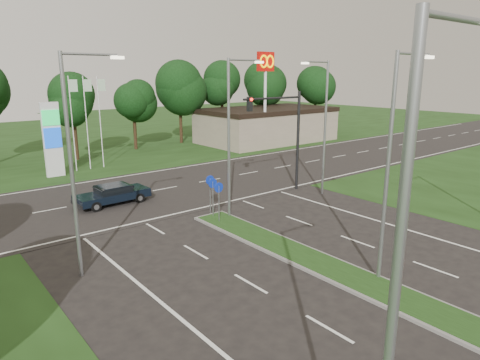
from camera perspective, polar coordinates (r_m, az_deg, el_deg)
verge_far at (r=60.01m, az=-25.49°, el=4.83°), size 160.00×50.00×0.02m
cross_road at (r=31.21m, az=-11.59°, el=-1.47°), size 160.00×12.00×0.02m
median_kerb at (r=17.27m, az=22.14°, el=-15.17°), size 2.00×26.00×0.12m
commercial_building at (r=53.07m, az=3.62°, el=7.31°), size 16.00×9.00×4.00m
streetlight_median_near at (r=17.37m, az=19.56°, el=2.90°), size 2.53×0.22×9.00m
streetlight_median_far at (r=24.06m, az=-1.13°, el=6.60°), size 2.53×0.22×9.00m
streetlight_left_near at (r=6.79m, az=20.77°, el=-14.26°), size 2.53×0.22×9.00m
streetlight_left_far at (r=17.95m, az=-21.10°, el=3.11°), size 2.53×0.22×9.00m
streetlight_right_far at (r=29.46m, az=11.06°, el=7.72°), size 2.53×0.22×9.00m
traffic_signal at (r=29.67m, az=6.03°, el=7.11°), size 5.10×0.42×7.00m
median_signs at (r=24.46m, az=-3.52°, el=-1.35°), size 1.16×1.76×2.38m
gas_pylon at (r=37.56m, az=-23.47°, el=5.24°), size 5.80×1.26×8.00m
mcdonalds_sign at (r=47.04m, az=3.44°, el=13.77°), size 2.20×0.47×10.40m
treeline_far at (r=44.96m, az=-21.55°, el=11.35°), size 6.00×6.00×9.90m
navy_sedan at (r=28.59m, az=-16.63°, el=-1.81°), size 4.62×2.03×1.25m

